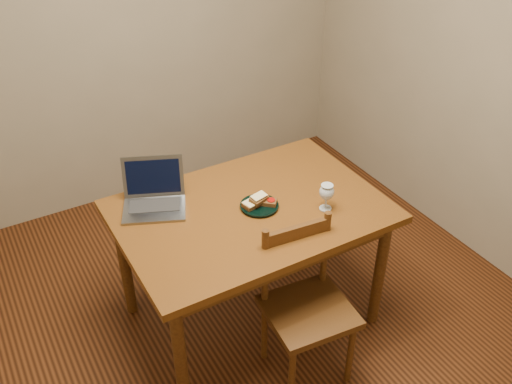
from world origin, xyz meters
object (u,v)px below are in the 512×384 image
table (251,222)px  laptop (154,194)px  milk_glass (326,197)px  plate (259,206)px  chair (307,300)px

table → laptop: (-0.39, 0.28, 0.14)m
milk_glass → laptop: laptop is taller
milk_glass → plate: bearing=148.1°
plate → laptop: laptop is taller
table → plate: bearing=-19.9°
plate → chair: bearing=-87.9°
table → milk_glass: 0.40m
table → plate: 0.10m
milk_glass → table: bearing=149.5°
plate → laptop: (-0.43, 0.29, 0.05)m
laptop → plate: bearing=-10.4°
chair → laptop: laptop is taller
table → milk_glass: milk_glass is taller
table → milk_glass: bearing=-30.5°
chair → plate: 0.51m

